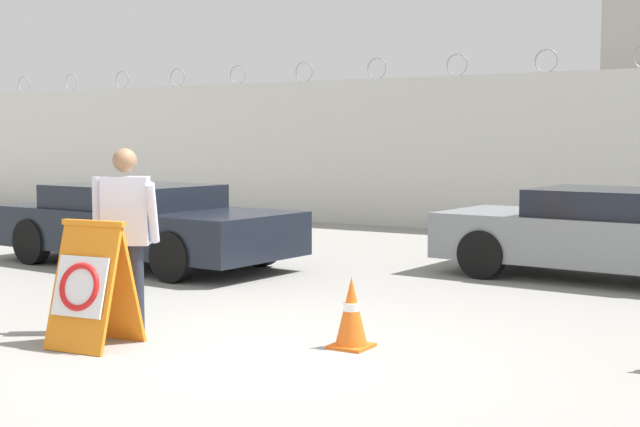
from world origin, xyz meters
TOP-DOWN VIEW (x-y plane):
  - ground_plane at (0.00, 0.00)m, footprint 90.00×90.00m
  - perimeter_wall at (0.00, 11.15)m, footprint 36.00×0.30m
  - barricade_sign at (-1.57, -0.34)m, footprint 0.71×0.74m
  - security_guard at (-1.72, 0.27)m, footprint 0.69×0.45m
  - traffic_cone_mid at (0.47, 0.84)m, footprint 0.35×0.35m
  - parked_car_front_coupe at (-4.77, 3.85)m, footprint 4.89×2.30m
  - parked_car_rear_sedan at (1.45, 6.00)m, footprint 4.34×2.17m

SIDE VIEW (x-z plane):
  - ground_plane at x=0.00m, z-range 0.00..0.00m
  - traffic_cone_mid at x=0.47m, z-range 0.00..0.64m
  - barricade_sign at x=-1.57m, z-range 0.00..1.15m
  - parked_car_front_coupe at x=-4.77m, z-range 0.03..1.23m
  - parked_car_rear_sedan at x=1.45m, z-range 0.02..1.24m
  - security_guard at x=-1.72m, z-range 0.11..1.91m
  - perimeter_wall at x=0.00m, z-range -0.22..3.41m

